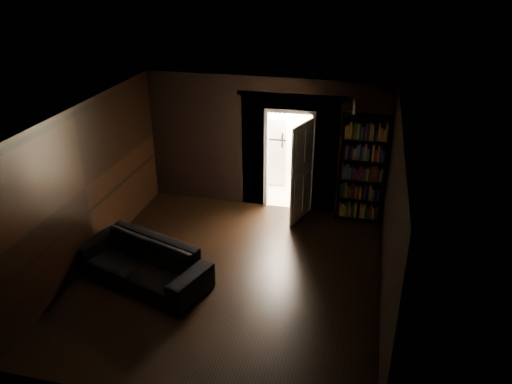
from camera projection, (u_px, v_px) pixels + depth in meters
ground at (230, 276)px, 8.49m from camera, size 5.50×5.50×0.00m
room_walls at (244, 162)px, 8.70m from camera, size 5.02×5.61×2.84m
kitchen_alcove at (297, 137)px, 11.25m from camera, size 2.20×1.80×2.60m
sofa at (141, 256)px, 8.24m from camera, size 2.55×1.73×0.90m
bookshelf at (362, 169)px, 9.87m from camera, size 0.94×0.47×2.20m
refrigerator at (273, 147)px, 11.75m from camera, size 0.85×0.80×1.65m
door at (302, 173)px, 9.91m from camera, size 0.31×0.82×2.05m
figurine at (355, 106)px, 9.43m from camera, size 0.12×0.12×0.30m
bottles at (274, 108)px, 11.35m from camera, size 0.65×0.09×0.27m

